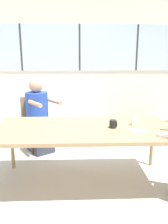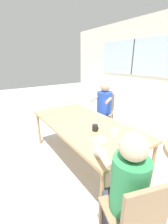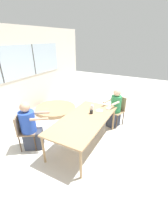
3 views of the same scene
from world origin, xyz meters
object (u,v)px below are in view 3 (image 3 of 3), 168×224
(person_man_blue_shirt, at_px, (115,110))
(milk_carton_small, at_px, (92,107))
(chair_for_man_blue_shirt, at_px, (118,108))
(coffee_mug, at_px, (91,112))
(chair_for_woman_green_shirt, at_px, (23,129))
(person_woman_green_shirt, at_px, (31,128))
(bowl_white_shallow, at_px, (109,108))
(folded_table_stack, at_px, (56,109))

(person_man_blue_shirt, height_order, milk_carton_small, person_man_blue_shirt)
(chair_for_man_blue_shirt, distance_m, coffee_mug, 1.14)
(chair_for_woman_green_shirt, height_order, person_woman_green_shirt, person_woman_green_shirt)
(person_man_blue_shirt, relative_size, bowl_white_shallow, 8.26)
(person_woman_green_shirt, distance_m, folded_table_stack, 2.16)
(folded_table_stack, bearing_deg, chair_for_man_blue_shirt, -87.07)
(chair_for_woman_green_shirt, distance_m, folded_table_stack, 2.20)
(coffee_mug, xyz_separation_m, folded_table_stack, (0.92, 1.89, -0.71))
(bowl_white_shallow, bearing_deg, person_woman_green_shirt, 137.22)
(chair_for_man_blue_shirt, relative_size, bowl_white_shallow, 6.21)
(chair_for_man_blue_shirt, distance_m, person_man_blue_shirt, 0.16)
(person_woman_green_shirt, height_order, bowl_white_shallow, person_woman_green_shirt)
(chair_for_woman_green_shirt, height_order, coffee_mug, chair_for_woman_green_shirt)
(person_woman_green_shirt, relative_size, milk_carton_small, 11.49)
(chair_for_woman_green_shirt, xyz_separation_m, coffee_mug, (1.13, -1.23, 0.24))
(coffee_mug, height_order, folded_table_stack, coffee_mug)
(chair_for_man_blue_shirt, distance_m, milk_carton_small, 0.95)
(person_man_blue_shirt, relative_size, milk_carton_small, 11.29)
(chair_for_man_blue_shirt, xyz_separation_m, folded_table_stack, (-0.12, 2.30, -0.47))
(chair_for_man_blue_shirt, relative_size, coffee_mug, 9.53)
(chair_for_woman_green_shirt, bearing_deg, bowl_white_shallow, 102.48)
(person_man_blue_shirt, bearing_deg, chair_for_man_blue_shirt, -90.00)
(person_man_blue_shirt, xyz_separation_m, coffee_mug, (-0.88, 0.36, 0.23))
(chair_for_man_blue_shirt, bearing_deg, milk_carton_small, 74.11)
(person_woman_green_shirt, bearing_deg, bowl_white_shallow, 103.50)
(chair_for_man_blue_shirt, relative_size, milk_carton_small, 8.49)
(person_man_blue_shirt, distance_m, milk_carton_small, 0.80)
(chair_for_man_blue_shirt, bearing_deg, bowl_white_shallow, 97.25)
(person_man_blue_shirt, bearing_deg, folded_table_stack, 17.09)
(chair_for_man_blue_shirt, xyz_separation_m, person_man_blue_shirt, (-0.16, 0.05, 0.01))
(folded_table_stack, bearing_deg, milk_carton_small, -109.84)
(folded_table_stack, bearing_deg, person_man_blue_shirt, -90.96)
(chair_for_woman_green_shirt, height_order, person_man_blue_shirt, person_man_blue_shirt)
(chair_for_man_blue_shirt, relative_size, folded_table_stack, 0.60)
(chair_for_woman_green_shirt, relative_size, person_man_blue_shirt, 0.75)
(milk_carton_small, bearing_deg, coffee_mug, -158.87)
(person_man_blue_shirt, distance_m, folded_table_stack, 2.30)
(chair_for_man_blue_shirt, xyz_separation_m, person_woman_green_shirt, (-2.07, 1.50, 0.00))
(person_man_blue_shirt, height_order, folded_table_stack, person_man_blue_shirt)
(person_man_blue_shirt, height_order, coffee_mug, person_man_blue_shirt)
(milk_carton_small, bearing_deg, folded_table_stack, 70.16)
(chair_for_woman_green_shirt, relative_size, coffee_mug, 9.53)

